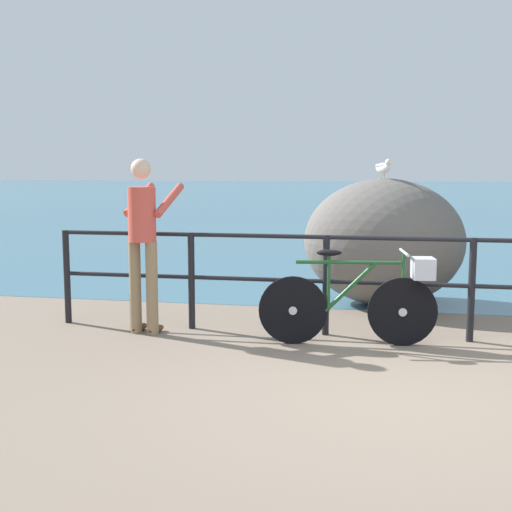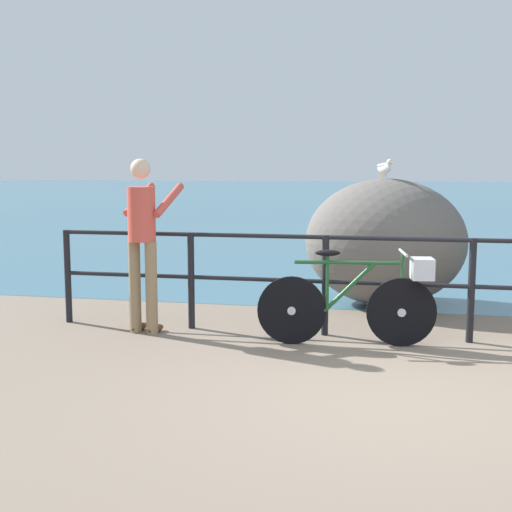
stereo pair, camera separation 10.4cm
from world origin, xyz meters
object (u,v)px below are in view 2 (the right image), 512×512
object	(u,v)px
bicycle	(362,298)
seagull	(384,167)
breakwater_boulder_main	(385,242)
person_at_railing	(143,237)

from	to	relation	value
bicycle	seagull	size ratio (longest dim) A/B	5.26
breakwater_boulder_main	bicycle	bearing A→B (deg)	-95.18
person_at_railing	seagull	distance (m)	3.13
bicycle	seagull	bearing A→B (deg)	78.49
bicycle	breakwater_boulder_main	bearing A→B (deg)	77.75
person_at_railing	breakwater_boulder_main	xyz separation A→B (m)	(2.39, 1.97, -0.21)
person_at_railing	breakwater_boulder_main	world-z (taller)	person_at_railing
bicycle	seagull	xyz separation A→B (m)	(0.15, 1.97, 1.24)
bicycle	breakwater_boulder_main	world-z (taller)	breakwater_boulder_main
person_at_railing	seagull	bearing A→B (deg)	-38.74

